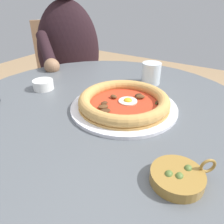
{
  "coord_description": "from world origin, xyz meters",
  "views": [
    {
      "loc": [
        -0.52,
        -0.35,
        1.07
      ],
      "look_at": [
        -0.01,
        -0.04,
        0.73
      ],
      "focal_mm": 35.12,
      "sensor_mm": 36.0,
      "label": 1
    }
  ],
  "objects_px": {
    "olive_pan": "(178,177)",
    "dining_table": "(104,143)",
    "water_glass": "(151,74)",
    "pizza_on_plate": "(124,103)",
    "diner_person": "(72,84)",
    "ramekin_capers": "(43,84)",
    "cafe_chair_diner": "(69,76)"
  },
  "relations": [
    {
      "from": "pizza_on_plate",
      "to": "water_glass",
      "type": "xyz_separation_m",
      "value": [
        0.24,
        0.01,
        0.02
      ]
    },
    {
      "from": "olive_pan",
      "to": "dining_table",
      "type": "bearing_deg",
      "value": 57.42
    },
    {
      "from": "cafe_chair_diner",
      "to": "pizza_on_plate",
      "type": "bearing_deg",
      "value": -126.22
    },
    {
      "from": "water_glass",
      "to": "cafe_chair_diner",
      "type": "xyz_separation_m",
      "value": [
        0.29,
        0.71,
        -0.24
      ]
    },
    {
      "from": "ramekin_capers",
      "to": "diner_person",
      "type": "relative_size",
      "value": 0.06
    },
    {
      "from": "water_glass",
      "to": "ramekin_capers",
      "type": "bearing_deg",
      "value": 129.98
    },
    {
      "from": "dining_table",
      "to": "diner_person",
      "type": "bearing_deg",
      "value": 50.55
    },
    {
      "from": "water_glass",
      "to": "olive_pan",
      "type": "height_order",
      "value": "water_glass"
    },
    {
      "from": "diner_person",
      "to": "cafe_chair_diner",
      "type": "distance_m",
      "value": 0.15
    },
    {
      "from": "diner_person",
      "to": "dining_table",
      "type": "bearing_deg",
      "value": -129.45
    },
    {
      "from": "water_glass",
      "to": "cafe_chair_diner",
      "type": "relative_size",
      "value": 0.09
    },
    {
      "from": "dining_table",
      "to": "olive_pan",
      "type": "height_order",
      "value": "olive_pan"
    },
    {
      "from": "cafe_chair_diner",
      "to": "diner_person",
      "type": "bearing_deg",
      "value": -130.19
    },
    {
      "from": "water_glass",
      "to": "pizza_on_plate",
      "type": "bearing_deg",
      "value": -176.98
    },
    {
      "from": "water_glass",
      "to": "dining_table",
      "type": "bearing_deg",
      "value": 167.59
    },
    {
      "from": "diner_person",
      "to": "olive_pan",
      "type": "bearing_deg",
      "value": -127.13
    },
    {
      "from": "water_glass",
      "to": "cafe_chair_diner",
      "type": "bearing_deg",
      "value": 67.72
    },
    {
      "from": "pizza_on_plate",
      "to": "ramekin_capers",
      "type": "bearing_deg",
      "value": 94.38
    },
    {
      "from": "water_glass",
      "to": "cafe_chair_diner",
      "type": "height_order",
      "value": "cafe_chair_diner"
    },
    {
      "from": "water_glass",
      "to": "ramekin_capers",
      "type": "height_order",
      "value": "water_glass"
    },
    {
      "from": "ramekin_capers",
      "to": "pizza_on_plate",
      "type": "bearing_deg",
      "value": -85.62
    },
    {
      "from": "cafe_chair_diner",
      "to": "olive_pan",
      "type": "bearing_deg",
      "value": -127.51
    },
    {
      "from": "pizza_on_plate",
      "to": "diner_person",
      "type": "height_order",
      "value": "diner_person"
    },
    {
      "from": "dining_table",
      "to": "pizza_on_plate",
      "type": "bearing_deg",
      "value": -79.74
    },
    {
      "from": "olive_pan",
      "to": "diner_person",
      "type": "xyz_separation_m",
      "value": [
        0.64,
        0.84,
        -0.21
      ]
    },
    {
      "from": "pizza_on_plate",
      "to": "diner_person",
      "type": "bearing_deg",
      "value": 54.57
    },
    {
      "from": "dining_table",
      "to": "pizza_on_plate",
      "type": "xyz_separation_m",
      "value": [
        0.01,
        -0.07,
        0.18
      ]
    },
    {
      "from": "dining_table",
      "to": "diner_person",
      "type": "relative_size",
      "value": 0.81
    },
    {
      "from": "pizza_on_plate",
      "to": "cafe_chair_diner",
      "type": "relative_size",
      "value": 0.37
    },
    {
      "from": "olive_pan",
      "to": "ramekin_capers",
      "type": "bearing_deg",
      "value": 72.23
    },
    {
      "from": "ramekin_capers",
      "to": "diner_person",
      "type": "height_order",
      "value": "diner_person"
    },
    {
      "from": "pizza_on_plate",
      "to": "ramekin_capers",
      "type": "xyz_separation_m",
      "value": [
        -0.03,
        0.33,
        -0.0
      ]
    }
  ]
}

